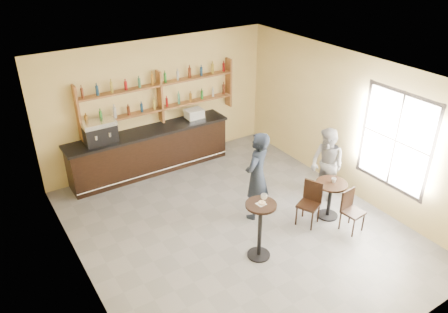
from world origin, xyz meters
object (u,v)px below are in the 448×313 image
man_main (257,176)px  chair_west (309,204)px  cafe_table (330,200)px  bar_counter (150,151)px  espresso_machine (99,132)px  pedestal_table (260,231)px  chair_south (353,212)px  pastry_case (194,114)px  patron_second (327,165)px

man_main → chair_west: 1.20m
cafe_table → bar_counter: bearing=121.3°
espresso_machine → pedestal_table: espresso_machine is taller
bar_counter → chair_south: bearing=-61.8°
bar_counter → chair_west: 4.20m
pastry_case → chair_west: 3.91m
cafe_table → chair_west: (-0.55, 0.05, 0.05)m
patron_second → man_main: bearing=-97.1°
cafe_table → espresso_machine: bearing=132.5°
espresso_machine → cafe_table: bearing=-48.6°
espresso_machine → pastry_case: 2.46m
bar_counter → pedestal_table: pedestal_table is taller
bar_counter → patron_second: 4.29m
bar_counter → patron_second: (2.77, -3.26, 0.29)m
bar_counter → cafe_table: 4.51m
patron_second → pastry_case: bearing=-153.3°
espresso_machine → man_main: size_ratio=0.38×
man_main → patron_second: bearing=143.6°
espresso_machine → pastry_case: bearing=-1.0°
pedestal_table → chair_west: 1.48m
man_main → chair_west: bearing=104.4°
man_main → patron_second: 1.74m
cafe_table → chair_west: size_ratio=0.89×
espresso_machine → chair_west: 4.91m
pastry_case → chair_west: bearing=-82.9°
pastry_case → chair_south: bearing=-76.6°
cafe_table → patron_second: size_ratio=0.49×
pastry_case → cafe_table: (1.06, -3.85, -0.83)m
cafe_table → chair_south: 0.60m
patron_second → pedestal_table: bearing=-69.5°
pastry_case → cafe_table: bearing=-75.2°
chair_west → espresso_machine: bearing=-166.1°
cafe_table → patron_second: 0.85m
man_main → patron_second: (1.71, -0.28, -0.12)m
bar_counter → espresso_machine: (-1.18, 0.00, 0.81)m
chair_west → bar_counter: bearing=-178.9°
chair_west → pastry_case: bearing=163.6°
pastry_case → patron_second: patron_second is taller
chair_south → patron_second: bearing=66.2°
espresso_machine → chair_west: size_ratio=0.78×
cafe_table → patron_second: patron_second is taller
cafe_table → chair_west: 0.55m
pastry_case → patron_second: 3.61m
bar_counter → man_main: (1.06, -2.98, 0.41)m
espresso_machine → pastry_case: (2.46, 0.00, -0.13)m
bar_counter → pastry_case: pastry_case is taller
man_main → cafe_table: 1.64m
chair_west → pedestal_table: bearing=-103.6°
espresso_machine → pedestal_table: 4.41m
pastry_case → patron_second: size_ratio=0.27×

